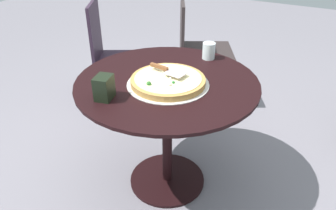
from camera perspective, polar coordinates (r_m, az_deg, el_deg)
The scene contains 8 objects.
ground_plane at distance 2.14m, azimuth -0.13°, elevation -13.04°, with size 10.00×10.00×0.00m, color gray.
patio_table at distance 1.80m, azimuth -0.16°, elevation -0.26°, with size 0.98×0.98×0.72m.
pizza_on_tray at distance 1.67m, azimuth -0.01°, elevation 4.24°, with size 0.43×0.43×0.06m.
pizza_server at distance 1.69m, azimuth -0.22°, elevation 6.24°, with size 0.22×0.09×0.02m.
drinking_cup at distance 1.98m, azimuth 7.19°, elevation 9.46°, with size 0.08×0.08×0.10m, color white.
napkin_dispenser at distance 1.55m, azimuth -11.22°, elevation 3.02°, with size 0.10×0.07×0.12m, color black.
patio_chair_near at distance 2.71m, azimuth -10.31°, elevation 9.46°, with size 0.51×0.51×0.90m.
patio_chair_far at distance 2.77m, azimuth 5.11°, elevation 10.57°, with size 0.59×0.59×0.89m.
Camera 1 is at (0.72, -1.35, 1.49)m, focal length 34.60 mm.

